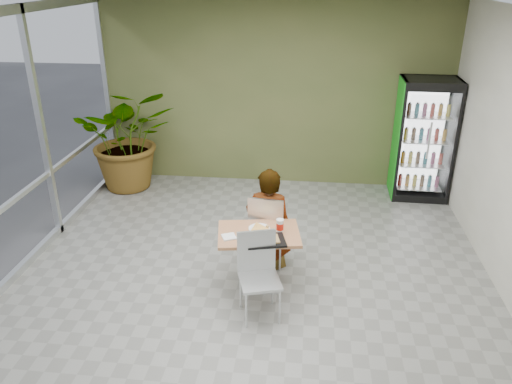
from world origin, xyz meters
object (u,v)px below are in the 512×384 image
cafeteria_tray (266,241)px  potted_plant (128,138)px  chair_near (258,267)px  beverage_fridge (423,140)px  dining_table (259,248)px  soda_cup (280,226)px  seated_woman (268,228)px  chair_far (267,226)px

cafeteria_tray → potted_plant: potted_plant is taller
chair_near → potted_plant: potted_plant is taller
beverage_fridge → dining_table: bearing=-127.7°
cafeteria_tray → soda_cup: bearing=61.3°
cafeteria_tray → potted_plant: 4.06m
cafeteria_tray → beverage_fridge: (2.32, 3.21, 0.24)m
seated_woman → chair_far: bearing=83.6°
dining_table → soda_cup: (0.24, 0.05, 0.29)m
seated_woman → soda_cup: bearing=117.4°
potted_plant → dining_table: bearing=-47.8°
chair_near → cafeteria_tray: bearing=60.5°
soda_cup → cafeteria_tray: 0.31m
beverage_fridge → potted_plant: bearing=-177.0°
chair_near → chair_far: bearing=72.2°
chair_far → soda_cup: size_ratio=6.39×
chair_near → cafeteria_tray: chair_near is taller
dining_table → chair_near: size_ratio=1.07×
seated_woman → cafeteria_tray: 0.78m
chair_far → soda_cup: 0.52m
soda_cup → cafeteria_tray: size_ratio=0.36×
dining_table → cafeteria_tray: cafeteria_tray is taller
chair_far → chair_near: bearing=96.5°
dining_table → soda_cup: bearing=12.0°
beverage_fridge → chair_near: bearing=-123.3°
beverage_fridge → chair_far: bearing=-132.0°
chair_far → cafeteria_tray: (0.04, -0.69, 0.17)m
chair_near → cafeteria_tray: size_ratio=2.21×
cafeteria_tray → beverage_fridge: beverage_fridge is taller
soda_cup → potted_plant: (-2.82, 2.79, 0.08)m
chair_far → soda_cup: chair_far is taller
dining_table → cafeteria_tray: (0.10, -0.21, 0.23)m
chair_far → cafeteria_tray: chair_far is taller
chair_near → cafeteria_tray: (0.06, 0.26, 0.19)m
chair_far → chair_near: size_ratio=1.04×
dining_table → chair_far: size_ratio=1.03×
dining_table → beverage_fridge: bearing=51.1°
chair_far → chair_near: 0.95m
chair_near → soda_cup: 0.62m
soda_cup → beverage_fridge: beverage_fridge is taller
chair_near → seated_woman: (0.03, 1.00, -0.05)m
seated_woman → beverage_fridge: size_ratio=0.82×
chair_far → beverage_fridge: size_ratio=0.50×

